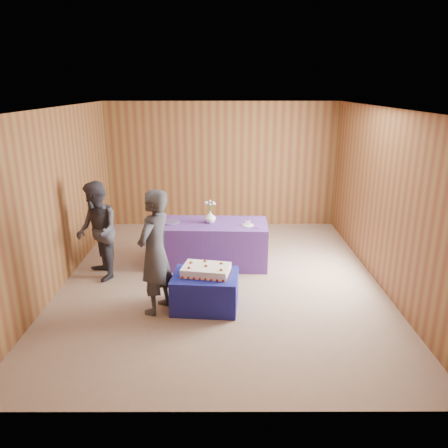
{
  "coord_description": "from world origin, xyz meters",
  "views": [
    {
      "loc": [
        0.03,
        -6.47,
        3.01
      ],
      "look_at": [
        0.05,
        0.1,
        0.92
      ],
      "focal_mm": 35.0,
      "sensor_mm": 36.0,
      "label": 1
    }
  ],
  "objects_px": {
    "serving_table": "(209,243)",
    "sheet_cake": "(206,270)",
    "guest_left": "(155,252)",
    "vase": "(210,217)",
    "cake_table": "(205,291)",
    "guest_right": "(97,231)"
  },
  "relations": [
    {
      "from": "cake_table",
      "to": "serving_table",
      "type": "height_order",
      "value": "serving_table"
    },
    {
      "from": "guest_right",
      "to": "serving_table",
      "type": "bearing_deg",
      "value": 80.29
    },
    {
      "from": "cake_table",
      "to": "guest_left",
      "type": "relative_size",
      "value": 0.52
    },
    {
      "from": "vase",
      "to": "cake_table",
      "type": "bearing_deg",
      "value": -90.98
    },
    {
      "from": "sheet_cake",
      "to": "vase",
      "type": "relative_size",
      "value": 3.65
    },
    {
      "from": "vase",
      "to": "guest_left",
      "type": "bearing_deg",
      "value": -112.3
    },
    {
      "from": "cake_table",
      "to": "vase",
      "type": "distance_m",
      "value": 1.72
    },
    {
      "from": "cake_table",
      "to": "vase",
      "type": "bearing_deg",
      "value": 93.79
    },
    {
      "from": "vase",
      "to": "guest_right",
      "type": "height_order",
      "value": "guest_right"
    },
    {
      "from": "sheet_cake",
      "to": "guest_left",
      "type": "bearing_deg",
      "value": -159.68
    },
    {
      "from": "serving_table",
      "to": "sheet_cake",
      "type": "bearing_deg",
      "value": -87.63
    },
    {
      "from": "serving_table",
      "to": "vase",
      "type": "bearing_deg",
      "value": 32.87
    },
    {
      "from": "serving_table",
      "to": "vase",
      "type": "relative_size",
      "value": 9.81
    },
    {
      "from": "cake_table",
      "to": "guest_left",
      "type": "bearing_deg",
      "value": -168.26
    },
    {
      "from": "cake_table",
      "to": "vase",
      "type": "height_order",
      "value": "vase"
    },
    {
      "from": "guest_left",
      "to": "cake_table",
      "type": "bearing_deg",
      "value": 121.08
    },
    {
      "from": "serving_table",
      "to": "vase",
      "type": "xyz_separation_m",
      "value": [
        0.02,
        0.01,
        0.48
      ]
    },
    {
      "from": "vase",
      "to": "sheet_cake",
      "type": "bearing_deg",
      "value": -90.46
    },
    {
      "from": "cake_table",
      "to": "sheet_cake",
      "type": "height_order",
      "value": "sheet_cake"
    },
    {
      "from": "serving_table",
      "to": "sheet_cake",
      "type": "distance_m",
      "value": 1.58
    },
    {
      "from": "cake_table",
      "to": "guest_right",
      "type": "bearing_deg",
      "value": 154.94
    },
    {
      "from": "cake_table",
      "to": "guest_right",
      "type": "distance_m",
      "value": 2.09
    }
  ]
}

